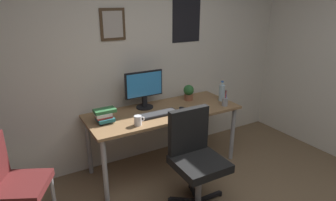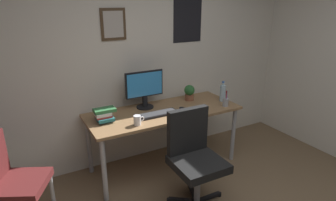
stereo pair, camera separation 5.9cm
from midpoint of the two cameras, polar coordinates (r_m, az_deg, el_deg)
The scene contains 12 objects.
wall_back at distance 3.47m, azimuth -5.08°, elevation 9.03°, with size 4.40×0.10×2.60m.
desk at distance 3.33m, azimuth -0.32°, elevation -3.12°, with size 1.75×0.69×0.72m.
office_chair at distance 2.81m, azimuth 5.76°, elevation -10.49°, with size 0.55×0.57×0.95m.
side_chair at distance 2.82m, azimuth -28.09°, elevation -13.42°, with size 0.56×0.56×0.88m.
monitor at distance 3.32m, azimuth -4.16°, elevation 2.49°, with size 0.46×0.20×0.43m.
keyboard at distance 3.17m, azimuth -1.28°, elevation -2.64°, with size 0.43×0.15×0.03m.
computer_mouse at distance 3.30m, azimuth 3.42°, elevation -1.66°, with size 0.06×0.11×0.04m.
water_bottle at distance 3.64m, azimuth 11.21°, elevation 1.50°, with size 0.07×0.07×0.25m.
coffee_mug_near at distance 2.92m, azimuth -5.47°, elevation -3.90°, with size 0.11×0.08×0.10m.
potted_plant at distance 3.61m, azimuth 4.71°, elevation 1.66°, with size 0.13×0.13×0.20m.
pen_cup at distance 3.48m, azimuth 11.79°, elevation -0.26°, with size 0.07×0.07×0.20m.
book_stack_left at distance 3.04m, azimuth -11.92°, elevation -2.87°, with size 0.22×0.16×0.14m.
Camera 2 is at (-1.35, -0.99, 1.92)m, focal length 30.83 mm.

